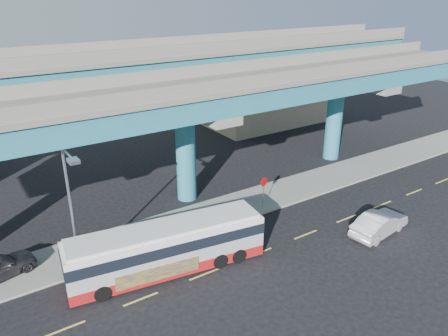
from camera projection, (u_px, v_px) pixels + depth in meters
ground at (256, 251)px, 27.74m from camera, size 120.00×120.00×0.00m
sidewalk at (210, 215)px, 31.95m from camera, size 70.00×4.00×0.15m
lane_markings at (259, 253)px, 27.51m from camera, size 58.00×0.12×0.01m
viaduct at (182, 83)px, 31.23m from camera, size 52.00×12.40×11.70m
building_beige at (260, 93)px, 53.22m from camera, size 14.00×10.23×7.00m
transit_bus at (167, 246)px, 25.26m from camera, size 11.77×4.06×2.97m
sedan at (379, 223)px, 29.38m from camera, size 2.84×5.18×1.57m
street_lamp at (71, 195)px, 23.32m from camera, size 0.50×2.55×7.84m
stop_sign at (264, 186)px, 32.16m from camera, size 0.74×0.19×2.49m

